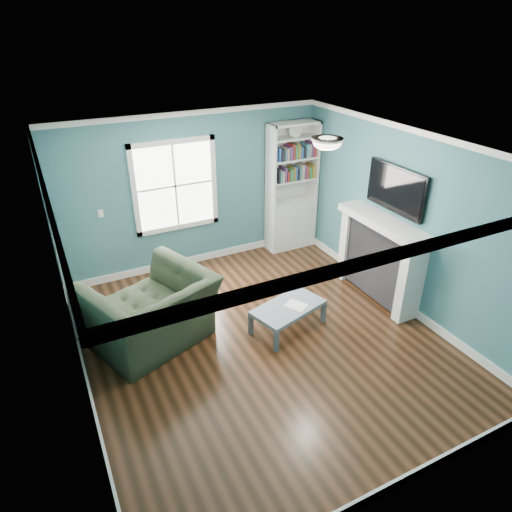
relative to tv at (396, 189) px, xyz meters
name	(u,v)px	position (x,y,z in m)	size (l,w,h in m)	color
floor	(262,340)	(-2.20, -0.20, -1.72)	(5.00, 5.00, 0.00)	black
room_walls	(263,234)	(-2.20, -0.20, -0.14)	(5.00, 5.00, 5.00)	#3A797A
trim	(263,259)	(-2.20, -0.20, -0.49)	(4.50, 5.00, 2.60)	white
window	(175,186)	(-2.50, 2.29, -0.27)	(1.40, 0.06, 1.50)	white
bookshelf	(291,200)	(-0.43, 2.10, -0.80)	(0.90, 0.35, 2.31)	silver
fireplace	(379,259)	(-0.12, 0.00, -1.09)	(0.44, 1.58, 1.30)	black
tv	(396,189)	(0.00, 0.00, 0.00)	(0.06, 1.10, 0.65)	black
door	(60,261)	(-4.42, 1.20, -0.65)	(0.12, 0.98, 2.17)	silver
ceiling_fixture	(327,142)	(-1.30, -0.10, 0.82)	(0.38, 0.38, 0.15)	white
light_switch	(101,213)	(-3.70, 2.28, -0.52)	(0.08, 0.01, 0.12)	white
recliner	(149,301)	(-3.51, 0.44, -1.08)	(1.47, 0.96, 1.28)	black
coffee_table	(288,309)	(-1.76, -0.11, -1.41)	(1.11, 0.80, 0.36)	#4D555D
paper_sheet	(296,305)	(-1.65, -0.15, -1.36)	(0.22, 0.28, 0.00)	white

